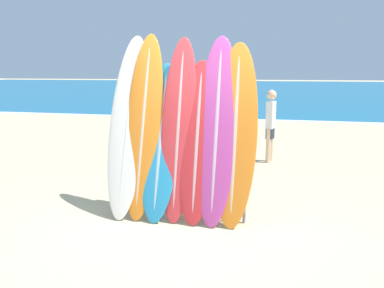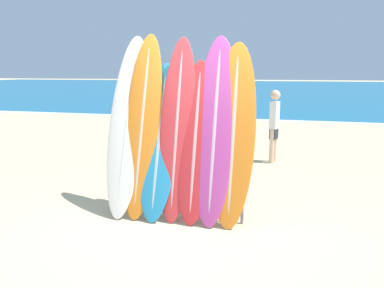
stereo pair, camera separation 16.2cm
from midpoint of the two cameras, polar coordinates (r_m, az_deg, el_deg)
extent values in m
plane|color=#CCB789|center=(4.95, 0.26, -12.41)|extent=(160.00, 160.00, 0.00)
cube|color=#146693|center=(45.06, 13.58, 8.29)|extent=(120.00, 60.00, 0.00)
cube|color=white|center=(15.47, 10.55, 3.61)|extent=(120.00, 0.60, 0.01)
cylinder|color=slate|center=(5.41, -10.58, -5.75)|extent=(0.04, 0.04, 0.85)
cylinder|color=slate|center=(4.94, 8.68, -7.34)|extent=(0.04, 0.04, 0.85)
cylinder|color=slate|center=(4.99, -1.43, -2.18)|extent=(1.83, 0.04, 0.04)
cylinder|color=slate|center=(5.20, -1.39, -9.81)|extent=(1.83, 0.04, 0.04)
ellipsoid|color=silver|center=(5.27, -8.91, 2.95)|extent=(0.55, 0.95, 2.48)
ellipsoid|color=silver|center=(5.27, -8.91, 2.95)|extent=(0.10, 0.92, 2.39)
ellipsoid|color=orange|center=(5.17, -6.64, 2.95)|extent=(0.52, 0.85, 2.50)
ellipsoid|color=beige|center=(5.17, -6.64, 2.95)|extent=(0.09, 0.83, 2.40)
ellipsoid|color=teal|center=(5.07, -4.08, 0.51)|extent=(0.54, 0.79, 2.09)
ellipsoid|color=#98BACC|center=(5.07, -4.08, 0.51)|extent=(0.10, 0.77, 2.01)
ellipsoid|color=red|center=(4.99, -1.34, 2.37)|extent=(0.48, 0.72, 2.44)
ellipsoid|color=#D59E9F|center=(4.99, -1.34, 2.37)|extent=(0.09, 0.70, 2.34)
ellipsoid|color=red|center=(4.91, 1.50, 0.40)|extent=(0.52, 0.69, 2.13)
ellipsoid|color=#D19A9C|center=(4.91, 1.50, 0.40)|extent=(0.09, 0.68, 2.05)
ellipsoid|color=#B23D8E|center=(4.87, 4.47, 2.19)|extent=(0.55, 0.80, 2.45)
ellipsoid|color=#CAA1BE|center=(4.87, 4.47, 2.19)|extent=(0.10, 0.78, 2.35)
ellipsoid|color=orange|center=(4.84, 7.28, 1.52)|extent=(0.57, 0.71, 2.36)
ellipsoid|color=beige|center=(4.84, 7.28, 1.52)|extent=(0.10, 0.69, 2.26)
cylinder|color=#A87A5B|center=(8.42, 6.42, 0.44)|extent=(0.12, 0.12, 0.86)
cylinder|color=#A87A5B|center=(8.25, 6.03, 0.22)|extent=(0.12, 0.12, 0.86)
cube|color=#478466|center=(8.28, 6.27, 2.37)|extent=(0.18, 0.26, 0.26)
cube|color=#3370BC|center=(8.23, 6.34, 5.56)|extent=(0.21, 0.28, 0.67)
sphere|color=#A87A5B|center=(8.19, 6.41, 8.99)|extent=(0.24, 0.24, 0.24)
cylinder|color=beige|center=(8.42, 13.01, -0.15)|extent=(0.10, 0.10, 0.75)
cylinder|color=beige|center=(8.27, 12.61, -0.34)|extent=(0.10, 0.10, 0.75)
cube|color=#282D38|center=(8.30, 12.89, 1.53)|extent=(0.19, 0.24, 0.22)
cube|color=white|center=(8.24, 13.01, 4.31)|extent=(0.21, 0.26, 0.59)
sphere|color=beige|center=(8.21, 13.14, 7.29)|extent=(0.21, 0.21, 0.21)
camera|label=1|loc=(0.08, -89.19, 0.16)|focal=35.00mm
camera|label=2|loc=(0.08, 90.81, -0.16)|focal=35.00mm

